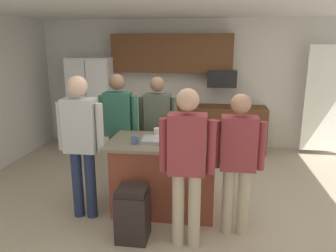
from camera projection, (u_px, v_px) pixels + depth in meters
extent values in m
plane|color=#B7A88E|center=(176.00, 205.00, 4.34)|extent=(7.04, 7.04, 0.00)
plane|color=white|center=(177.00, 0.00, 3.69)|extent=(7.04, 7.04, 0.00)
cube|color=silver|center=(192.00, 84.00, 6.70)|extent=(6.40, 0.10, 2.60)
cube|color=white|center=(329.00, 99.00, 6.01)|extent=(0.90, 0.06, 2.00)
cube|color=brown|center=(172.00, 53.00, 6.41)|extent=(2.40, 0.35, 0.75)
sphere|color=#4C3823|center=(202.00, 54.00, 6.14)|extent=(0.04, 0.04, 0.04)
cube|color=brown|center=(220.00, 128.00, 6.52)|extent=(1.80, 0.60, 0.90)
sphere|color=#4C3823|center=(244.00, 133.00, 6.16)|extent=(0.04, 0.04, 0.04)
cube|color=white|center=(94.00, 103.00, 6.68)|extent=(0.86, 0.70, 1.85)
cube|color=white|center=(77.00, 106.00, 6.36)|extent=(0.41, 0.04, 1.77)
cube|color=white|center=(98.00, 106.00, 6.30)|extent=(0.41, 0.04, 1.77)
cylinder|color=#B2B2B7|center=(87.00, 102.00, 6.28)|extent=(0.02, 0.02, 0.35)
cube|color=black|center=(222.00, 78.00, 6.29)|extent=(0.56, 0.40, 0.32)
cube|color=brown|center=(165.00, 177.00, 4.13)|extent=(1.26, 0.71, 0.89)
cube|color=#756651|center=(165.00, 143.00, 4.02)|extent=(1.40, 0.85, 0.04)
cylinder|color=tan|center=(228.00, 201.00, 3.63)|extent=(0.13, 0.13, 0.78)
cylinder|color=tan|center=(243.00, 202.00, 3.60)|extent=(0.13, 0.13, 0.78)
cube|color=maroon|center=(239.00, 143.00, 3.44)|extent=(0.38, 0.22, 0.59)
sphere|color=tan|center=(241.00, 104.00, 3.34)|extent=(0.21, 0.21, 0.21)
cylinder|color=maroon|center=(216.00, 144.00, 3.48)|extent=(0.09, 0.09, 0.53)
cylinder|color=maroon|center=(262.00, 146.00, 3.42)|extent=(0.09, 0.09, 0.53)
cylinder|color=#232D4C|center=(78.00, 184.00, 3.98)|extent=(0.13, 0.13, 0.86)
cylinder|color=#232D4C|center=(91.00, 185.00, 3.96)|extent=(0.13, 0.13, 0.86)
cube|color=#B7B7B2|center=(80.00, 125.00, 3.78)|extent=(0.38, 0.22, 0.64)
sphere|color=beige|center=(77.00, 86.00, 3.67)|extent=(0.23, 0.23, 0.23)
cylinder|color=#B7B7B2|center=(61.00, 126.00, 3.82)|extent=(0.09, 0.09, 0.58)
cylinder|color=#B7B7B2|center=(100.00, 128.00, 3.75)|extent=(0.09, 0.09, 0.58)
cylinder|color=tan|center=(178.00, 209.00, 3.40)|extent=(0.13, 0.13, 0.83)
cylinder|color=tan|center=(194.00, 210.00, 3.38)|extent=(0.13, 0.13, 0.83)
cube|color=maroon|center=(187.00, 144.00, 3.21)|extent=(0.38, 0.22, 0.62)
sphere|color=tan|center=(188.00, 100.00, 3.10)|extent=(0.22, 0.22, 0.22)
cylinder|color=maroon|center=(163.00, 145.00, 3.25)|extent=(0.09, 0.09, 0.56)
cylinder|color=maroon|center=(211.00, 147.00, 3.19)|extent=(0.09, 0.09, 0.56)
cylinder|color=#383842|center=(153.00, 159.00, 4.91)|extent=(0.13, 0.13, 0.80)
cylinder|color=#383842|center=(164.00, 160.00, 4.89)|extent=(0.13, 0.13, 0.80)
cube|color=#4C5647|center=(158.00, 114.00, 4.72)|extent=(0.38, 0.22, 0.60)
sphere|color=#8C664C|center=(157.00, 84.00, 4.62)|extent=(0.22, 0.22, 0.22)
cylinder|color=#4C5647|center=(142.00, 115.00, 4.76)|extent=(0.09, 0.09, 0.54)
cylinder|color=#4C5647|center=(174.00, 116.00, 4.70)|extent=(0.09, 0.09, 0.54)
cylinder|color=#4C5166|center=(114.00, 162.00, 4.77)|extent=(0.13, 0.13, 0.83)
cylinder|color=#4C5166|center=(125.00, 162.00, 4.75)|extent=(0.13, 0.13, 0.83)
cube|color=#2D6651|center=(118.00, 114.00, 4.58)|extent=(0.38, 0.22, 0.62)
sphere|color=#8C664C|center=(117.00, 82.00, 4.47)|extent=(0.22, 0.22, 0.22)
cylinder|color=#2D6651|center=(102.00, 115.00, 4.62)|extent=(0.09, 0.09, 0.56)
cylinder|color=#2D6651|center=(134.00, 116.00, 4.55)|extent=(0.09, 0.09, 0.56)
cylinder|color=black|center=(201.00, 132.00, 4.11)|extent=(0.07, 0.07, 0.17)
cylinder|color=#321B17|center=(184.00, 136.00, 3.94)|extent=(0.07, 0.07, 0.16)
cylinder|color=#4C6B99|center=(134.00, 139.00, 3.89)|extent=(0.08, 0.08, 0.11)
torus|color=#4C6B99|center=(139.00, 139.00, 3.88)|extent=(0.06, 0.01, 0.06)
cylinder|color=white|center=(157.00, 132.00, 4.23)|extent=(0.08, 0.08, 0.10)
torus|color=white|center=(161.00, 132.00, 4.22)|extent=(0.06, 0.01, 0.06)
cylinder|color=black|center=(185.00, 134.00, 4.06)|extent=(0.06, 0.06, 0.15)
cube|color=#B7B7BC|center=(160.00, 141.00, 3.98)|extent=(0.44, 0.30, 0.02)
cube|color=#A8A8AD|center=(160.00, 140.00, 3.97)|extent=(0.44, 0.30, 0.02)
cube|color=black|center=(133.00, 216.00, 3.53)|extent=(0.34, 0.34, 0.55)
cube|color=black|center=(132.00, 190.00, 3.46)|extent=(0.32, 0.32, 0.06)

